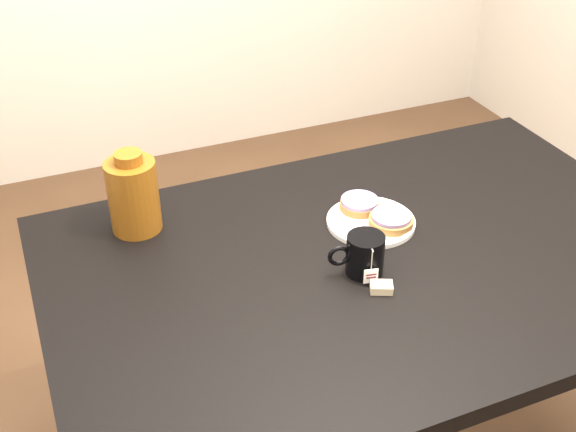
{
  "coord_description": "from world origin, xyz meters",
  "views": [
    {
      "loc": [
        -0.66,
        -1.09,
        1.68
      ],
      "look_at": [
        -0.15,
        0.13,
        0.81
      ],
      "focal_mm": 45.0,
      "sensor_mm": 36.0,
      "label": 1
    }
  ],
  "objects_px": {
    "plate": "(371,221)",
    "teabag_pouch": "(381,287)",
    "bagel_front": "(391,220)",
    "mug": "(364,254)",
    "bagel_back": "(359,204)",
    "table": "(371,285)",
    "bagel_package": "(133,195)"
  },
  "relations": [
    {
      "from": "bagel_front",
      "to": "teabag_pouch",
      "type": "distance_m",
      "value": 0.23
    },
    {
      "from": "bagel_back",
      "to": "teabag_pouch",
      "type": "bearing_deg",
      "value": -108.62
    },
    {
      "from": "bagel_back",
      "to": "bagel_front",
      "type": "bearing_deg",
      "value": -67.91
    },
    {
      "from": "mug",
      "to": "bagel_package",
      "type": "bearing_deg",
      "value": 150.53
    },
    {
      "from": "teabag_pouch",
      "to": "table",
      "type": "bearing_deg",
      "value": 68.56
    },
    {
      "from": "bagel_front",
      "to": "bagel_package",
      "type": "height_order",
      "value": "bagel_package"
    },
    {
      "from": "plate",
      "to": "bagel_package",
      "type": "distance_m",
      "value": 0.54
    },
    {
      "from": "bagel_front",
      "to": "bagel_package",
      "type": "relative_size",
      "value": 0.73
    },
    {
      "from": "mug",
      "to": "table",
      "type": "bearing_deg",
      "value": 52.99
    },
    {
      "from": "mug",
      "to": "plate",
      "type": "bearing_deg",
      "value": 68.03
    },
    {
      "from": "bagel_front",
      "to": "teabag_pouch",
      "type": "bearing_deg",
      "value": -124.18
    },
    {
      "from": "table",
      "to": "mug",
      "type": "bearing_deg",
      "value": -138.45
    },
    {
      "from": "mug",
      "to": "bagel_back",
      "type": "bearing_deg",
      "value": 76.05
    },
    {
      "from": "bagel_back",
      "to": "mug",
      "type": "bearing_deg",
      "value": -115.39
    },
    {
      "from": "table",
      "to": "teabag_pouch",
      "type": "bearing_deg",
      "value": -111.44
    },
    {
      "from": "bagel_front",
      "to": "mug",
      "type": "xyz_separation_m",
      "value": [
        -0.13,
        -0.12,
        0.02
      ]
    },
    {
      "from": "plate",
      "to": "bagel_back",
      "type": "relative_size",
      "value": 1.98
    },
    {
      "from": "bagel_back",
      "to": "bagel_package",
      "type": "height_order",
      "value": "bagel_package"
    },
    {
      "from": "table",
      "to": "bagel_front",
      "type": "distance_m",
      "value": 0.15
    },
    {
      "from": "plate",
      "to": "teabag_pouch",
      "type": "height_order",
      "value": "teabag_pouch"
    },
    {
      "from": "bagel_front",
      "to": "teabag_pouch",
      "type": "height_order",
      "value": "bagel_front"
    },
    {
      "from": "plate",
      "to": "bagel_package",
      "type": "xyz_separation_m",
      "value": [
        -0.5,
        0.19,
        0.08
      ]
    },
    {
      "from": "table",
      "to": "bagel_front",
      "type": "relative_size",
      "value": 9.97
    },
    {
      "from": "table",
      "to": "mug",
      "type": "xyz_separation_m",
      "value": [
        -0.05,
        -0.04,
        0.13
      ]
    },
    {
      "from": "table",
      "to": "plate",
      "type": "relative_size",
      "value": 6.87
    },
    {
      "from": "mug",
      "to": "bagel_package",
      "type": "distance_m",
      "value": 0.53
    },
    {
      "from": "table",
      "to": "plate",
      "type": "distance_m",
      "value": 0.15
    },
    {
      "from": "plate",
      "to": "bagel_package",
      "type": "height_order",
      "value": "bagel_package"
    },
    {
      "from": "mug",
      "to": "teabag_pouch",
      "type": "relative_size",
      "value": 2.81
    },
    {
      "from": "bagel_package",
      "to": "teabag_pouch",
      "type": "bearing_deg",
      "value": -45.91
    },
    {
      "from": "bagel_front",
      "to": "bagel_package",
      "type": "xyz_separation_m",
      "value": [
        -0.53,
        0.23,
        0.06
      ]
    },
    {
      "from": "bagel_back",
      "to": "teabag_pouch",
      "type": "relative_size",
      "value": 2.29
    }
  ]
}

